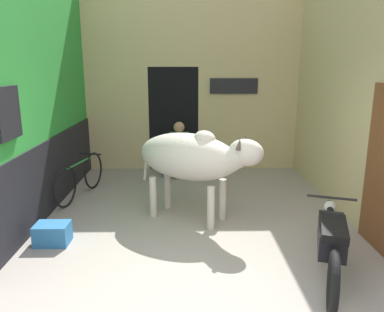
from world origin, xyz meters
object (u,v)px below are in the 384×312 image
Objects in this scene: cow at (193,157)px; shopkeeper_seated at (179,148)px; bicycle at (80,178)px; crate at (53,234)px; plastic_stool at (167,167)px; motorcycle_near at (331,240)px.

shopkeeper_seated is (-0.24, 2.23, -0.36)m from cow.
bicycle is 3.80× the size of crate.
cow is 2.28m from shopkeeper_seated.
bicycle is (-1.99, 1.04, -0.62)m from cow.
cow is 1.19× the size of bicycle.
plastic_stool is (1.49, 1.23, -0.14)m from bicycle.
bicycle is 4.16× the size of plastic_stool.
crate is (-1.38, -3.06, -0.08)m from plastic_stool.
crate is (-3.39, 0.82, -0.29)m from motorcycle_near.
crate is at bearing -114.30° from plastic_stool.
motorcycle_near is at bearing -46.69° from cow.
shopkeeper_seated is 2.91× the size of plastic_stool.
cow is 4.51× the size of crate.
cow is at bearing -77.66° from plastic_stool.
cow reaches higher than crate.
motorcycle_near reaches higher than crate.
motorcycle_near is 4.39m from bicycle.
shopkeeper_seated is 3.47m from crate.
cow is 2.45m from plastic_stool.
bicycle reaches higher than crate.
bicycle is 1.85m from crate.
bicycle is 1.43× the size of shopkeeper_seated.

